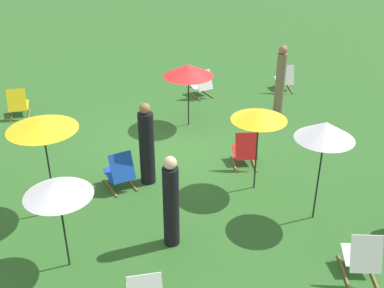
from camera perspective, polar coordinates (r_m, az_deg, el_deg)
The scene contains 15 objects.
ground_plane at distance 11.74m, azimuth -1.43°, elevation 0.50°, with size 40.00×40.00×0.00m, color #2D6026.
deckchair_0 at distance 13.66m, azimuth -20.17°, elevation 4.52°, with size 0.49×0.77×0.83m.
deckchair_1 at distance 14.92m, azimuth 11.07°, elevation 7.67°, with size 0.62×0.84×0.83m.
deckchair_2 at distance 10.55m, azimuth 6.38°, elevation -0.78°, with size 0.60×0.83×0.83m.
deckchair_5 at distance 14.21m, azimuth 1.18°, elevation 7.17°, with size 0.65×0.85×0.83m.
deckchair_6 at distance 9.81m, azimuth -8.65°, elevation -3.32°, with size 0.66×0.86×0.83m.
deckchair_7 at distance 8.07m, azimuth 19.75°, elevation -12.66°, with size 0.67×0.86×0.83m.
umbrella_0 at distance 11.96m, azimuth -0.44°, elevation 8.84°, with size 1.27×1.27×1.65m.
umbrella_1 at distance 8.40m, azimuth 15.74°, elevation 1.54°, with size 1.04×1.04×1.98m.
umbrella_2 at distance 8.62m, azimuth -17.62°, elevation 2.31°, with size 1.25×1.25×1.98m.
umbrella_3 at distance 7.39m, azimuth -15.88°, elevation -5.04°, with size 1.06×1.06×1.66m.
umbrella_4 at distance 9.18m, azimuth 8.07°, elevation 3.49°, with size 1.10×1.10×1.76m.
person_0 at distance 9.70m, azimuth -5.47°, elevation -0.24°, with size 0.32×0.32×1.79m.
person_2 at distance 13.14m, azimuth 10.58°, elevation 7.56°, with size 0.34×0.34×1.90m.
person_3 at distance 7.97m, azimuth -2.54°, elevation -7.11°, with size 0.38×0.38×1.72m.
Camera 1 is at (2.25, 10.18, 5.40)m, focal length 44.35 mm.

